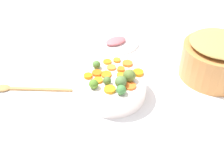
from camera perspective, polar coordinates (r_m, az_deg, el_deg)
The scene contains 26 objects.
tabletop at distance 1.01m, azimuth 2.35°, elevation -4.42°, with size 2.40×2.40×0.02m, color white.
serving_bowl_carrots at distance 0.97m, azimuth 0.00°, elevation -2.38°, with size 0.24×0.24×0.08m, color white.
metal_pot at distance 1.12m, azimuth 20.68°, elevation 2.56°, with size 0.26×0.26×0.13m, color #C48043.
stuffing_mound at distance 1.07m, azimuth 21.63°, elevation 6.13°, with size 0.22×0.22×0.03m, color #AC8E4B.
carrot_slice_0 at distance 0.95m, azimuth -3.15°, elevation 0.31°, with size 0.03×0.03×0.01m, color orange.
carrot_slice_1 at distance 1.02m, azimuth 1.03°, elevation 2.99°, with size 0.03×0.03×0.01m, color orange.
carrot_slice_2 at distance 0.92m, azimuth -2.91°, elevation -1.20°, with size 0.03×0.03×0.01m, color orange.
carrot_slice_3 at distance 1.01m, azimuth -0.99°, elevation 2.67°, with size 0.03×0.03×0.01m, color orange.
carrot_slice_4 at distance 0.94m, azimuth 1.79°, elevation -0.18°, with size 0.03×0.03×0.01m, color orange.
carrot_slice_5 at distance 0.94m, azimuth -5.01°, elevation -0.30°, with size 0.03×0.03×0.01m, color orange.
carrot_slice_6 at distance 0.98m, azimuth -0.12°, elevation 1.47°, with size 0.03×0.03×0.01m, color orange.
carrot_slice_7 at distance 0.97m, azimuth 1.88°, elevation 1.06°, with size 0.03×0.03×0.01m, color orange.
carrot_slice_8 at distance 0.88m, azimuth -0.46°, elevation -3.13°, with size 0.04×0.04×0.01m, color orange.
carrot_slice_9 at distance 0.96m, azimuth 5.44°, elevation 0.39°, with size 0.04×0.04×0.01m, color orange.
carrot_slice_10 at distance 0.95m, azimuth -1.23°, elevation 0.03°, with size 0.04×0.04×0.01m, color orange.
carrot_slice_11 at distance 0.90m, azimuth 3.78°, elevation -2.38°, with size 0.04×0.04×0.01m, color orange.
carrot_slice_12 at distance 1.00m, azimuth 3.23°, elevation 2.31°, with size 0.04×0.04×0.01m, color orange.
brussels_sprout_0 at distance 0.87m, azimuth 1.92°, elevation -3.21°, with size 0.03×0.03×0.03m, color #43813C.
brussels_sprout_1 at distance 0.89m, azimuth -3.83°, elevation -1.98°, with size 0.03×0.03×0.03m, color #528226.
brussels_sprout_2 at distance 0.98m, azimuth -3.24°, elevation 2.06°, with size 0.03×0.03×0.03m, color #4C7A33.
brussels_sprout_3 at distance 0.90m, azimuth -1.04°, elevation -1.26°, with size 0.03×0.03×0.03m, color #517332.
brussels_sprout_4 at distance 0.91m, azimuth 3.62°, elevation -0.24°, with size 0.04×0.04×0.04m, color #58702E.
brussels_sprout_5 at distance 0.89m, azimuth 1.57°, elevation -1.47°, with size 0.04×0.04×0.04m, color #54783D.
wooden_spoon at distance 1.07m, azimuth -18.62°, elevation -2.80°, with size 0.29×0.08×0.01m.
ham_plate at distance 1.28m, azimuth 0.86°, elevation 6.74°, with size 0.21×0.21×0.01m, color white.
ham_slice_main at distance 1.26m, azimuth 0.81°, elevation 7.00°, with size 0.10×0.06×0.02m, color #CA646A.
Camera 1 is at (-0.12, 0.74, 0.68)m, focal length 44.01 mm.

